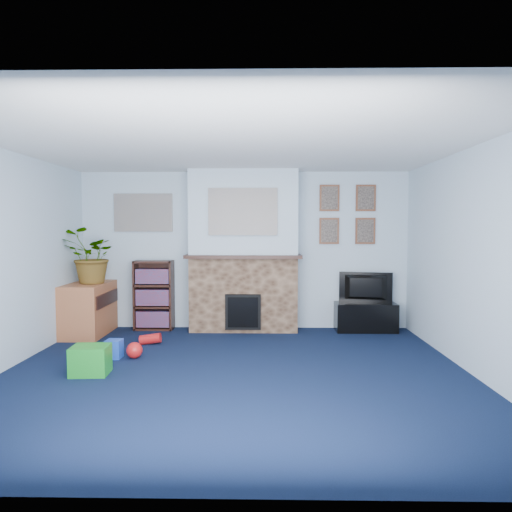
{
  "coord_description": "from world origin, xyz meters",
  "views": [
    {
      "loc": [
        0.31,
        -4.75,
        1.54
      ],
      "look_at": [
        0.2,
        1.02,
        1.19
      ],
      "focal_mm": 32.0,
      "sensor_mm": 36.0,
      "label": 1
    }
  ],
  "objects_px": {
    "television": "(366,288)",
    "sideboard": "(89,310)",
    "bookshelf": "(154,297)",
    "tv_stand": "(366,316)"
  },
  "relations": [
    {
      "from": "television",
      "to": "bookshelf",
      "type": "bearing_deg",
      "value": 9.78
    },
    {
      "from": "bookshelf",
      "to": "sideboard",
      "type": "height_order",
      "value": "bookshelf"
    },
    {
      "from": "television",
      "to": "sideboard",
      "type": "height_order",
      "value": "television"
    },
    {
      "from": "bookshelf",
      "to": "sideboard",
      "type": "xyz_separation_m",
      "value": [
        -0.87,
        -0.36,
        -0.15
      ]
    },
    {
      "from": "tv_stand",
      "to": "television",
      "type": "height_order",
      "value": "television"
    },
    {
      "from": "tv_stand",
      "to": "sideboard",
      "type": "bearing_deg",
      "value": -176.06
    },
    {
      "from": "tv_stand",
      "to": "bookshelf",
      "type": "bearing_deg",
      "value": 178.63
    },
    {
      "from": "television",
      "to": "bookshelf",
      "type": "xyz_separation_m",
      "value": [
        -3.2,
        0.06,
        -0.15
      ]
    },
    {
      "from": "tv_stand",
      "to": "bookshelf",
      "type": "height_order",
      "value": "bookshelf"
    },
    {
      "from": "tv_stand",
      "to": "bookshelf",
      "type": "relative_size",
      "value": 0.86
    }
  ]
}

